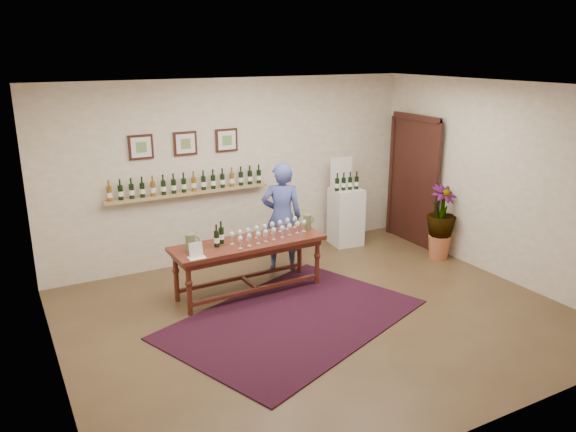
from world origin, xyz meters
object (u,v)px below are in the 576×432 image
display_pedestal (346,216)px  person (282,217)px  potted_plant (441,222)px  tasting_table (249,249)px

display_pedestal → person: person is taller
potted_plant → person: 2.54m
potted_plant → person: bearing=161.6°
display_pedestal → person: size_ratio=0.59×
tasting_table → potted_plant: size_ratio=2.06×
tasting_table → display_pedestal: size_ratio=2.18×
potted_plant → tasting_table: bearing=175.6°
display_pedestal → person: 1.60m
tasting_table → person: (0.80, 0.55, 0.19)m
tasting_table → potted_plant: 3.21m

